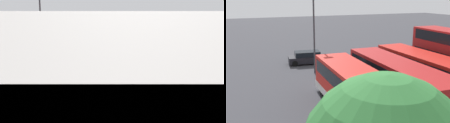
{
  "view_description": "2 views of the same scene",
  "coord_description": "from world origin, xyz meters",
  "views": [
    {
      "loc": [
        -2.15,
        29.22,
        7.37
      ],
      "look_at": [
        -2.51,
        1.1,
        1.88
      ],
      "focal_mm": 43.79,
      "sensor_mm": 36.0,
      "label": 1
    },
    {
      "loc": [
        12.3,
        24.79,
        7.47
      ],
      "look_at": [
        2.47,
        1.44,
        1.06
      ],
      "focal_mm": 41.85,
      "sensor_mm": 36.0,
      "label": 2
    }
  ],
  "objects": [
    {
      "name": "bus_single_deck_fourth",
      "position": [
        5.18,
        10.76,
        1.62
      ],
      "size": [
        3.13,
        10.32,
        2.95
      ],
      "color": "red",
      "rests_on": "ground"
    },
    {
      "name": "lamp_post_tall",
      "position": [
        4.78,
        1.03,
        5.26
      ],
      "size": [
        0.7,
        0.3,
        9.13
      ],
      "color": "#38383D",
      "rests_on": "ground"
    },
    {
      "name": "ground_plane",
      "position": [
        0.0,
        0.0,
        0.0
      ],
      "size": [
        140.0,
        140.0,
        0.0
      ],
      "primitive_type": "plane",
      "color": "#38383D"
    },
    {
      "name": "bus_single_deck_second",
      "position": [
        -1.85,
        9.8,
        1.62
      ],
      "size": [
        2.67,
        11.87,
        2.95
      ],
      "color": "red",
      "rests_on": "ground"
    },
    {
      "name": "car_small_green",
      "position": [
        -3.98,
        -0.44,
        0.7
      ],
      "size": [
        4.46,
        2.29,
        1.43
      ],
      "color": "black",
      "rests_on": "ground"
    },
    {
      "name": "car_hatchback_silver",
      "position": [
        4.28,
        -2.82,
        0.7
      ],
      "size": [
        4.77,
        2.39,
        1.43
      ],
      "color": "black",
      "rests_on": "ground"
    },
    {
      "name": "bus_double_decker_near_end",
      "position": [
        -5.5,
        9.95,
        2.45
      ],
      "size": [
        2.98,
        11.73,
        4.55
      ],
      "color": "#A51919",
      "rests_on": "ground"
    },
    {
      "name": "bus_single_deck_third",
      "position": [
        1.55,
        10.17,
        1.62
      ],
      "size": [
        3.05,
        11.27,
        2.95
      ],
      "color": "#A51919",
      "rests_on": "ground"
    }
  ]
}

